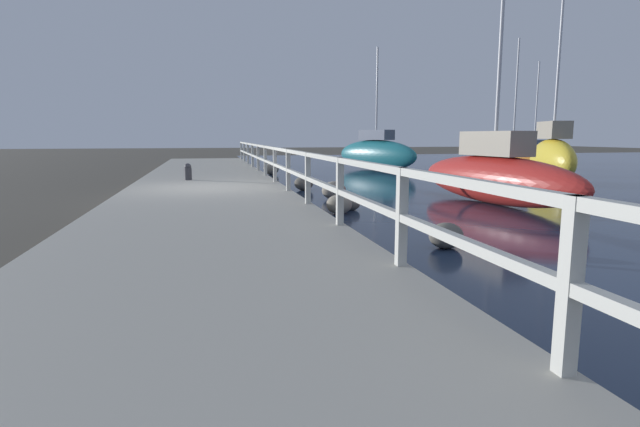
% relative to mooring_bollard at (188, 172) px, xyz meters
% --- Properties ---
extents(ground_plane, '(120.00, 120.00, 0.00)m').
position_rel_mooring_bollard_xyz_m(ground_plane, '(0.56, -2.48, -0.58)').
color(ground_plane, '#4C473D').
extents(dock_walkway, '(4.18, 36.00, 0.32)m').
position_rel_mooring_bollard_xyz_m(dock_walkway, '(0.56, -2.48, -0.42)').
color(dock_walkway, '#B2AD9E').
rests_on(dock_walkway, ground).
extents(railing, '(0.10, 32.50, 1.03)m').
position_rel_mooring_bollard_xyz_m(railing, '(2.55, -2.48, 0.44)').
color(railing, beige).
rests_on(railing, dock_walkway).
extents(boulder_downstream, '(0.40, 0.36, 0.30)m').
position_rel_mooring_bollard_xyz_m(boulder_downstream, '(3.76, -5.23, -0.43)').
color(boulder_downstream, '#666056').
rests_on(boulder_downstream, ground).
extents(boulder_far_strip, '(0.59, 0.53, 0.45)m').
position_rel_mooring_bollard_xyz_m(boulder_far_strip, '(3.50, -0.84, -0.35)').
color(boulder_far_strip, '#666056').
rests_on(boulder_far_strip, ground).
extents(boulder_water_edge, '(0.52, 0.47, 0.39)m').
position_rel_mooring_bollard_xyz_m(boulder_water_edge, '(4.05, -9.29, -0.38)').
color(boulder_water_edge, '#666056').
rests_on(boulder_water_edge, ground).
extents(boulder_near_dock, '(0.56, 0.51, 0.42)m').
position_rel_mooring_bollard_xyz_m(boulder_near_dock, '(3.35, -5.68, -0.37)').
color(boulder_near_dock, gray).
rests_on(boulder_near_dock, ground).
extents(boulder_mid_strip, '(0.68, 0.61, 0.51)m').
position_rel_mooring_bollard_xyz_m(boulder_mid_strip, '(3.32, 5.81, -0.32)').
color(boulder_mid_strip, gray).
rests_on(boulder_mid_strip, ground).
extents(boulder_upstream, '(0.65, 0.58, 0.49)m').
position_rel_mooring_bollard_xyz_m(boulder_upstream, '(3.86, -3.22, -0.33)').
color(boulder_upstream, gray).
rests_on(boulder_upstream, ground).
extents(mooring_bollard, '(0.22, 0.22, 0.52)m').
position_rel_mooring_bollard_xyz_m(mooring_bollard, '(0.00, 0.00, 0.00)').
color(mooring_bollard, '#333338').
rests_on(mooring_bollard, dock_walkway).
extents(sailboat_teal, '(2.94, 5.41, 5.83)m').
position_rel_mooring_bollard_xyz_m(sailboat_teal, '(8.66, 7.30, 0.26)').
color(sailboat_teal, '#1E707A').
rests_on(sailboat_teal, water_surface).
extents(sailboat_white, '(1.95, 4.53, 6.19)m').
position_rel_mooring_bollard_xyz_m(sailboat_white, '(20.68, 11.85, 0.02)').
color(sailboat_white, white).
rests_on(sailboat_white, water_surface).
extents(sailboat_red, '(1.71, 6.00, 7.83)m').
position_rel_mooring_bollard_xyz_m(sailboat_red, '(7.52, -4.91, 0.14)').
color(sailboat_red, red).
rests_on(sailboat_red, water_surface).
extents(sailboat_yellow, '(1.95, 3.59, 7.98)m').
position_rel_mooring_bollard_xyz_m(sailboat_yellow, '(12.43, -0.63, 0.36)').
color(sailboat_yellow, gold).
rests_on(sailboat_yellow, water_surface).
extents(sailboat_orange, '(2.57, 5.02, 6.55)m').
position_rel_mooring_bollard_xyz_m(sailboat_orange, '(16.15, 7.30, 0.03)').
color(sailboat_orange, orange).
rests_on(sailboat_orange, water_surface).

